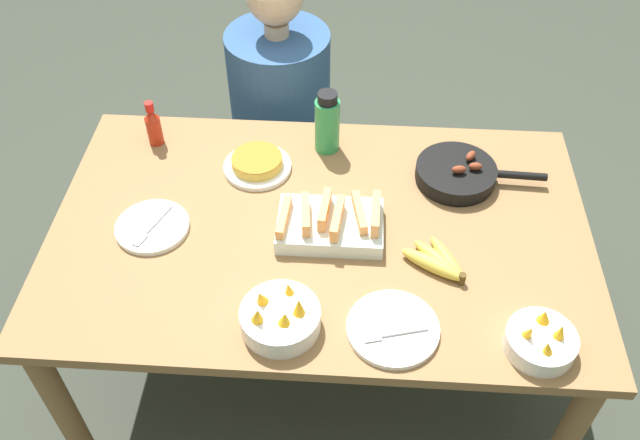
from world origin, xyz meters
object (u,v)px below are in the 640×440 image
Objects in this scene: empty_plate_near_front at (393,329)px; hot_sauce_bottle at (153,126)px; person_figure at (282,134)px; banana_bunch at (439,262)px; frittata_plate_center at (257,164)px; empty_plate_far_left at (152,227)px; fruit_bowl_citrus at (541,341)px; water_bottle at (327,123)px; skillet at (458,173)px; melon_tray at (331,223)px; fruit_bowl_mango at (280,317)px.

hot_sauce_bottle reaches higher than empty_plate_near_front.
person_figure is (0.36, 0.41, -0.34)m from hot_sauce_bottle.
frittata_plate_center reaches higher than banana_bunch.
empty_plate_near_front is 1.11× the size of empty_plate_far_left.
banana_bunch is 1.07× the size of fruit_bowl_citrus.
water_bottle is at bearing 106.49° from empty_plate_near_front.
person_figure is (-0.61, 0.53, -0.30)m from skillet.
frittata_plate_center is (-0.24, 0.26, -0.01)m from melon_tray.
fruit_bowl_mango is 0.64m from fruit_bowl_citrus.
fruit_bowl_mango reaches higher than banana_bunch.
banana_bunch is 0.92× the size of fruit_bowl_mango.
water_bottle is at bearing 127.75° from fruit_bowl_citrus.
banana_bunch is 0.25m from empty_plate_near_front.
fruit_bowl_citrus is (0.64, -0.02, -0.01)m from fruit_bowl_mango.
water_bottle is (-0.21, 0.71, 0.09)m from empty_plate_near_front.
hot_sauce_bottle reaches higher than frittata_plate_center.
banana_bunch is 1.02m from hot_sauce_bottle.
fruit_bowl_citrus is (1.05, -0.34, 0.02)m from empty_plate_far_left.
melon_tray is at bearing 71.79° from fruit_bowl_mango.
skillet reaches higher than banana_bunch.
empty_plate_near_front is at bearing -62.11° from melon_tray.
melon_tray is 1.89× the size of hot_sauce_bottle.
fruit_bowl_citrus is at bearing -55.91° from person_figure.
person_figure is (-0.12, 1.11, -0.31)m from fruit_bowl_mango.
empty_plate_far_left is 0.63m from water_bottle.
melon_tray reaches higher than banana_bunch.
frittata_plate_center is at bearing 125.54° from empty_plate_near_front.
banana_bunch is at bearing -33.99° from frittata_plate_center.
frittata_plate_center is 1.34× the size of hot_sauce_bottle.
person_figure is at bearing 96.28° from fruit_bowl_mango.
fruit_bowl_mango is at bearing -108.21° from melon_tray.
fruit_bowl_mango is at bearing -127.57° from skillet.
hot_sauce_bottle is 0.64m from person_figure.
hot_sauce_bottle is 0.14× the size of person_figure.
banana_bunch is 0.89× the size of empty_plate_far_left.
melon_tray is at bearing -73.30° from person_figure.
person_figure is (-0.23, 0.77, -0.31)m from melon_tray.
person_figure is at bearing 141.71° from skillet.
empty_plate_far_left is (-0.69, 0.31, 0.00)m from empty_plate_near_front.
melon_tray is 0.52m from empty_plate_far_left.
fruit_bowl_mango is at bearing -179.22° from empty_plate_near_front.
banana_bunch is at bearing -55.39° from water_bottle.
empty_plate_far_left is at bearing 155.83° from empty_plate_near_front.
banana_bunch is at bearing -99.54° from skillet.
fruit_bowl_citrus is 0.82× the size of water_bottle.
person_figure is at bearing 116.44° from water_bottle.
melon_tray is at bearing -46.39° from frittata_plate_center.
person_figure reaches higher than fruit_bowl_citrus.
water_bottle is at bearing 95.18° from melon_tray.
fruit_bowl_citrus is at bearing -52.25° from water_bottle.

